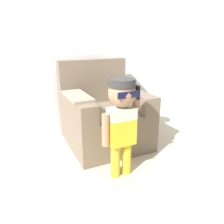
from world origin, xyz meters
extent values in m
plane|color=#BCB29E|center=(0.00, 0.00, 0.00)|extent=(10.00, 10.00, 0.00)
cube|color=silver|center=(0.00, 0.86, 1.30)|extent=(10.00, 0.05, 2.60)
cube|color=#6B5B4C|center=(0.10, 0.17, 0.23)|extent=(0.94, 1.02, 0.46)
cube|color=#6B5B4C|center=(0.10, 0.60, 0.75)|extent=(0.94, 0.17, 0.59)
cube|color=#6B5B4C|center=(-0.28, 0.09, 0.57)|extent=(0.19, 0.85, 0.22)
cube|color=#6B5B4C|center=(0.47, 0.09, 0.57)|extent=(0.19, 0.85, 0.22)
cube|color=gray|center=(-0.28, 0.09, 0.69)|extent=(0.23, 0.56, 0.03)
cylinder|color=gold|center=(-0.11, -0.56, 0.17)|extent=(0.09, 0.09, 0.35)
cylinder|color=gold|center=(0.01, -0.56, 0.17)|extent=(0.09, 0.09, 0.35)
cube|color=gold|center=(-0.05, -0.56, 0.47)|extent=(0.25, 0.15, 0.25)
cube|color=#B7C6B2|center=(-0.05, -0.56, 0.65)|extent=(0.25, 0.15, 0.11)
sphere|color=#997051|center=(-0.05, -0.56, 0.85)|extent=(0.25, 0.25, 0.25)
cylinder|color=#2D2D2D|center=(-0.05, -0.56, 0.94)|extent=(0.24, 0.24, 0.07)
cube|color=#2D2D2D|center=(-0.05, -0.45, 0.92)|extent=(0.15, 0.11, 0.01)
cube|color=#0F1433|center=(-0.05, -0.68, 0.86)|extent=(0.20, 0.01, 0.06)
cylinder|color=#997051|center=(-0.21, -0.56, 0.52)|extent=(0.07, 0.07, 0.31)
cylinder|color=#997051|center=(0.10, -0.56, 0.76)|extent=(0.10, 0.07, 0.19)
cube|color=black|center=(0.10, -0.58, 0.85)|extent=(0.02, 0.07, 0.13)
cylinder|color=white|center=(0.81, 0.29, 0.01)|extent=(0.20, 0.20, 0.02)
cylinder|color=white|center=(0.81, 0.29, 0.24)|extent=(0.06, 0.06, 0.48)
cylinder|color=white|center=(0.81, 0.29, 0.49)|extent=(0.31, 0.31, 0.02)
camera|label=1|loc=(-0.95, -2.25, 1.31)|focal=35.00mm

